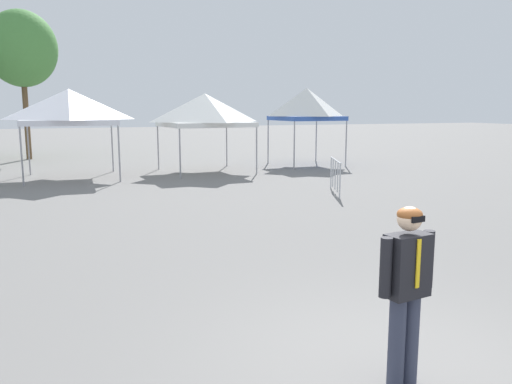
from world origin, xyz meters
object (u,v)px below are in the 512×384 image
Objects in this scene: person_foreground at (406,284)px; canopy_tent_behind_center at (69,107)px; tree_behind_tents_right at (22,49)px; crowd_barrier_mid_lot at (335,170)px; canopy_tent_right_of_center at (205,110)px; canopy_tent_far_right at (307,104)px.

canopy_tent_behind_center is at bearing 97.59° from person_foreground.
canopy_tent_behind_center is 0.46× the size of tree_behind_tents_right.
canopy_tent_behind_center is at bearing -78.31° from tree_behind_tents_right.
canopy_tent_behind_center is at bearing 137.76° from crowd_barrier_mid_lot.
canopy_tent_right_of_center is at bearing 107.64° from crowd_barrier_mid_lot.
canopy_tent_behind_center is 0.98× the size of canopy_tent_right_of_center.
canopy_tent_behind_center is 5.35m from canopy_tent_right_of_center.
canopy_tent_right_of_center is (5.35, 0.08, -0.13)m from canopy_tent_behind_center.
canopy_tent_behind_center reaches higher than person_foreground.
crowd_barrier_mid_lot is (7.56, -6.86, -1.96)m from canopy_tent_behind_center.
person_foreground is 0.23× the size of tree_behind_tents_right.
canopy_tent_behind_center is 10.40m from crowd_barrier_mid_lot.
crowd_barrier_mid_lot is at bearing -42.24° from canopy_tent_behind_center.
crowd_barrier_mid_lot is (9.37, -15.60, -4.91)m from tree_behind_tents_right.
canopy_tent_right_of_center is at bearing -50.40° from tree_behind_tents_right.
tree_behind_tents_right is (-1.81, 8.73, 2.94)m from canopy_tent_behind_center.
crowd_barrier_mid_lot is at bearing -59.02° from tree_behind_tents_right.
canopy_tent_right_of_center is 11.64m from tree_behind_tents_right.
canopy_tent_right_of_center is 2.02× the size of person_foreground.
canopy_tent_behind_center is 1.99× the size of person_foreground.
canopy_tent_far_right is at bearing 69.03° from crowd_barrier_mid_lot.
canopy_tent_far_right is (5.14, 0.71, 0.26)m from canopy_tent_right_of_center.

